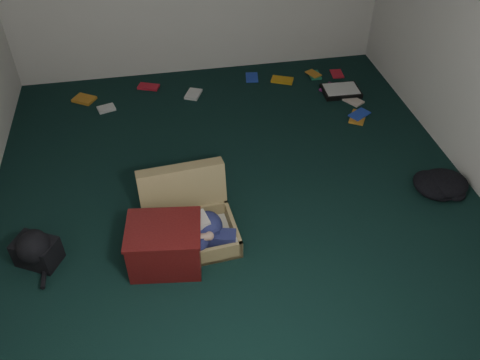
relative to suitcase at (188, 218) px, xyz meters
name	(u,v)px	position (x,y,z in m)	size (l,w,h in m)	color
floor	(237,200)	(0.42, 0.27, -0.15)	(4.50, 4.50, 0.00)	black
suitcase	(188,218)	(0.00, 0.00, 0.00)	(0.71, 0.70, 0.49)	tan
person	(186,231)	(-0.03, -0.17, 0.04)	(0.73, 0.35, 0.30)	silver
maroon_bin	(165,245)	(-0.19, -0.28, 0.03)	(0.57, 0.47, 0.36)	#531111
backpack	(37,251)	(-1.10, -0.10, -0.03)	(0.37, 0.30, 0.22)	black
clothing_pile	(441,185)	(2.12, 0.07, -0.07)	(0.46, 0.38, 0.15)	black
paper_tray	(341,91)	(1.83, 1.73, -0.12)	(0.40, 0.31, 0.06)	black
book_scatter	(252,91)	(0.89, 1.94, -0.14)	(3.02, 1.22, 0.02)	orange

